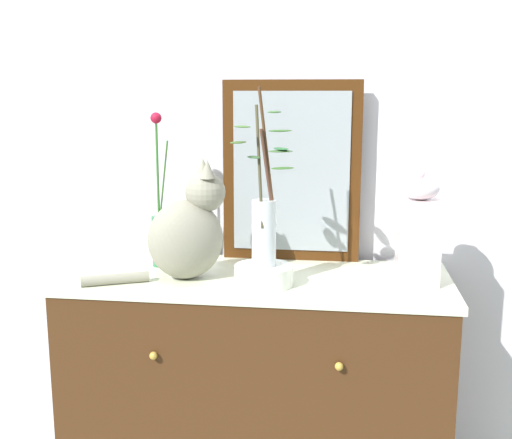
{
  "coord_description": "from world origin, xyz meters",
  "views": [
    {
      "loc": [
        0.26,
        -1.92,
        1.41
      ],
      "look_at": [
        0.0,
        0.0,
        1.02
      ],
      "focal_mm": 44.54,
      "sensor_mm": 36.0,
      "label": 1
    }
  ],
  "objects_px": {
    "cat_sitting": "(188,231)",
    "vase_glass_clear": "(264,220)",
    "vase_slim_green": "(159,226)",
    "jar_lidded_porcelain": "(418,232)",
    "bowl_porcelain": "(264,275)",
    "sideboard": "(256,397)",
    "mirror_leaning": "(291,172)"
  },
  "relations": [
    {
      "from": "jar_lidded_porcelain",
      "to": "sideboard",
      "type": "bearing_deg",
      "value": 178.25
    },
    {
      "from": "cat_sitting",
      "to": "bowl_porcelain",
      "type": "height_order",
      "value": "cat_sitting"
    },
    {
      "from": "bowl_porcelain",
      "to": "vase_glass_clear",
      "type": "height_order",
      "value": "vase_glass_clear"
    },
    {
      "from": "jar_lidded_porcelain",
      "to": "vase_slim_green",
      "type": "bearing_deg",
      "value": 174.3
    },
    {
      "from": "jar_lidded_porcelain",
      "to": "bowl_porcelain",
      "type": "bearing_deg",
      "value": -169.47
    },
    {
      "from": "cat_sitting",
      "to": "vase_slim_green",
      "type": "height_order",
      "value": "vase_slim_green"
    },
    {
      "from": "sideboard",
      "to": "vase_glass_clear",
      "type": "height_order",
      "value": "vase_glass_clear"
    },
    {
      "from": "cat_sitting",
      "to": "vase_slim_green",
      "type": "relative_size",
      "value": 0.87
    },
    {
      "from": "vase_slim_green",
      "to": "jar_lidded_porcelain",
      "type": "bearing_deg",
      "value": -5.7
    },
    {
      "from": "sideboard",
      "to": "cat_sitting",
      "type": "relative_size",
      "value": 2.77
    },
    {
      "from": "cat_sitting",
      "to": "sideboard",
      "type": "bearing_deg",
      "value": 16.11
    },
    {
      "from": "mirror_leaning",
      "to": "jar_lidded_porcelain",
      "type": "xyz_separation_m",
      "value": [
        0.4,
        -0.23,
        -0.15
      ]
    },
    {
      "from": "cat_sitting",
      "to": "bowl_porcelain",
      "type": "relative_size",
      "value": 2.48
    },
    {
      "from": "mirror_leaning",
      "to": "cat_sitting",
      "type": "bearing_deg",
      "value": -137.32
    },
    {
      "from": "bowl_porcelain",
      "to": "vase_glass_clear",
      "type": "xyz_separation_m",
      "value": [
        0.0,
        -0.0,
        0.17
      ]
    },
    {
      "from": "sideboard",
      "to": "jar_lidded_porcelain",
      "type": "height_order",
      "value": "jar_lidded_porcelain"
    },
    {
      "from": "bowl_porcelain",
      "to": "vase_glass_clear",
      "type": "bearing_deg",
      "value": -73.74
    },
    {
      "from": "cat_sitting",
      "to": "jar_lidded_porcelain",
      "type": "xyz_separation_m",
      "value": [
        0.7,
        0.04,
        0.01
      ]
    },
    {
      "from": "cat_sitting",
      "to": "jar_lidded_porcelain",
      "type": "bearing_deg",
      "value": 3.59
    },
    {
      "from": "vase_slim_green",
      "to": "sideboard",
      "type": "bearing_deg",
      "value": -11.47
    },
    {
      "from": "vase_slim_green",
      "to": "jar_lidded_porcelain",
      "type": "relative_size",
      "value": 1.46
    },
    {
      "from": "sideboard",
      "to": "jar_lidded_porcelain",
      "type": "bearing_deg",
      "value": -1.75
    },
    {
      "from": "cat_sitting",
      "to": "vase_glass_clear",
      "type": "distance_m",
      "value": 0.25
    },
    {
      "from": "sideboard",
      "to": "mirror_leaning",
      "type": "distance_m",
      "value": 0.76
    },
    {
      "from": "cat_sitting",
      "to": "vase_glass_clear",
      "type": "xyz_separation_m",
      "value": [
        0.24,
        -0.05,
        0.05
      ]
    },
    {
      "from": "sideboard",
      "to": "mirror_leaning",
      "type": "relative_size",
      "value": 1.99
    },
    {
      "from": "cat_sitting",
      "to": "bowl_porcelain",
      "type": "xyz_separation_m",
      "value": [
        0.24,
        -0.04,
        -0.12
      ]
    },
    {
      "from": "mirror_leaning",
      "to": "bowl_porcelain",
      "type": "height_order",
      "value": "mirror_leaning"
    },
    {
      "from": "cat_sitting",
      "to": "vase_glass_clear",
      "type": "relative_size",
      "value": 0.84
    },
    {
      "from": "sideboard",
      "to": "mirror_leaning",
      "type": "height_order",
      "value": "mirror_leaning"
    },
    {
      "from": "vase_slim_green",
      "to": "mirror_leaning",
      "type": "bearing_deg",
      "value": 19.05
    },
    {
      "from": "sideboard",
      "to": "vase_slim_green",
      "type": "relative_size",
      "value": 2.4
    }
  ]
}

